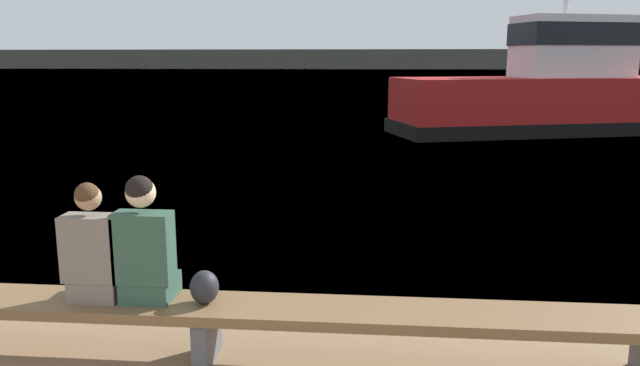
# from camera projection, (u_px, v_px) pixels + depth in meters

# --- Properties ---
(water_surface) EXTENTS (240.00, 240.00, 0.00)m
(water_surface) POSITION_uv_depth(u_px,v_px,m) (371.00, 70.00, 123.26)
(water_surface) COLOR #426B8E
(water_surface) RESTS_ON ground
(far_shoreline) EXTENTS (600.00, 12.00, 4.31)m
(far_shoreline) POSITION_uv_depth(u_px,v_px,m) (372.00, 59.00, 142.89)
(far_shoreline) COLOR #4C4C42
(far_shoreline) RESTS_ON ground
(bench_main) EXTENTS (7.18, 0.54, 0.47)m
(bench_main) POSITION_uv_depth(u_px,v_px,m) (206.00, 313.00, 4.77)
(bench_main) COLOR brown
(bench_main) RESTS_ON ground
(person_left) EXTENTS (0.43, 0.40, 0.93)m
(person_left) POSITION_uv_depth(u_px,v_px,m) (94.00, 251.00, 4.76)
(person_left) COLOR #70665B
(person_left) RESTS_ON bench_main
(person_right) EXTENTS (0.43, 0.41, 0.99)m
(person_right) POSITION_uv_depth(u_px,v_px,m) (145.00, 246.00, 4.71)
(person_right) COLOR #2D4C3D
(person_right) RESTS_ON bench_main
(shopping_bag) EXTENTS (0.22, 0.23, 0.26)m
(shopping_bag) POSITION_uv_depth(u_px,v_px,m) (204.00, 287.00, 4.73)
(shopping_bag) COLOR #232328
(shopping_bag) RESTS_ON bench_main
(tugboat_red) EXTENTS (10.64, 5.83, 5.62)m
(tugboat_red) POSITION_uv_depth(u_px,v_px,m) (558.00, 96.00, 19.59)
(tugboat_red) COLOR #A81919
(tugboat_red) RESTS_ON water_surface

